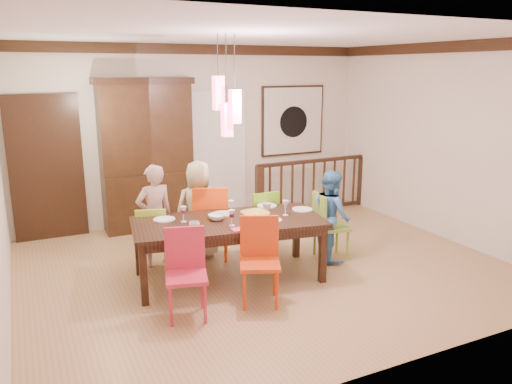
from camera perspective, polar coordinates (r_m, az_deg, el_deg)
name	(u,v)px	position (r m, az deg, el deg)	size (l,w,h in m)	color
floor	(265,267)	(6.60, 0.98, -8.52)	(6.00, 6.00, 0.00)	#A58150
ceiling	(266,35)	(6.11, 1.10, 17.50)	(6.00, 6.00, 0.00)	white
wall_back	(198,134)	(8.47, -6.62, 6.59)	(6.00, 6.00, 0.00)	silver
wall_right	(445,142)	(7.98, 20.75, 5.34)	(5.00, 5.00, 0.00)	silver
crown_molding	(266,42)	(6.10, 1.09, 16.75)	(6.00, 5.00, 0.16)	black
panel_door	(47,170)	(8.04, -22.80, 2.30)	(1.04, 0.07, 2.24)	black
white_doorway	(219,156)	(8.62, -4.27, 4.08)	(0.97, 0.05, 2.22)	silver
painting	(293,121)	(9.16, 4.23, 8.13)	(1.25, 0.06, 1.25)	black
pendant_cluster	(227,106)	(5.76, -3.36, 9.80)	(0.27, 0.21, 1.14)	#E6456D
dining_table	(228,226)	(6.03, -3.17, -3.91)	(2.40, 1.37, 0.75)	black
chair_far_left	(152,233)	(6.53, -11.79, -4.59)	(0.46, 0.46, 0.83)	#95BE2F
chair_far_mid	(211,216)	(6.75, -5.12, -2.76)	(0.61, 0.61, 1.03)	#F0490E
chair_far_right	(260,216)	(6.98, 0.44, -2.79)	(0.41, 0.41, 0.89)	#74BF23
chair_near_left	(186,269)	(5.19, -7.99, -8.76)	(0.51, 0.51, 0.93)	#C0253D
chair_near_mid	(260,257)	(5.43, 0.46, -7.41)	(0.56, 0.56, 0.95)	#C23A0F
chair_end_right	(332,221)	(6.79, 8.64, -3.33)	(0.48, 0.48, 0.91)	#7AA42D
china_hutch	(147,155)	(8.06, -12.37, 4.17)	(1.51, 0.46, 2.39)	black
balustrade	(314,184)	(8.99, 6.61, 0.87)	(2.31, 0.13, 0.96)	black
person_far_left	(155,216)	(6.56, -11.50, -2.70)	(0.49, 0.32, 1.35)	#D4A8A1
person_far_mid	(199,209)	(6.80, -6.52, -1.97)	(0.65, 0.42, 1.33)	beige
person_end_right	(331,215)	(6.74, 8.57, -2.66)	(0.60, 0.46, 1.22)	#4281BA
serving_bowl	(255,215)	(6.06, -0.11, -2.64)	(0.33, 0.33, 0.08)	gold
small_bowl	(217,217)	(6.02, -4.51, -2.88)	(0.21, 0.21, 0.07)	white
cup_left	(194,226)	(5.68, -7.06, -3.83)	(0.12, 0.12, 0.09)	silver
cup_right	(267,207)	(6.37, 1.24, -1.72)	(0.11, 0.11, 0.10)	silver
plate_far_left	(164,219)	(6.10, -10.45, -3.08)	(0.26, 0.26, 0.01)	white
plate_far_mid	(223,214)	(6.24, -3.77, -2.50)	(0.26, 0.26, 0.01)	white
plate_far_right	(267,206)	(6.59, 1.24, -1.58)	(0.26, 0.26, 0.01)	white
plate_near_left	(178,234)	(5.53, -8.95, -4.81)	(0.26, 0.26, 0.01)	white
plate_near_mid	(271,220)	(5.97, 1.74, -3.23)	(0.26, 0.26, 0.01)	white
plate_end_right	(302,209)	(6.45, 5.30, -1.98)	(0.26, 0.26, 0.01)	white
wine_glass_a	(183,214)	(5.96, -8.29, -2.53)	(0.08, 0.08, 0.19)	#590C19
wine_glass_b	(231,208)	(6.17, -2.85, -1.83)	(0.08, 0.08, 0.19)	silver
wine_glass_c	(232,218)	(5.76, -2.80, -2.97)	(0.08, 0.08, 0.19)	#590C19
wine_glass_d	(285,208)	(6.18, 3.39, -1.82)	(0.08, 0.08, 0.19)	silver
napkin	(239,229)	(5.64, -1.91, -4.29)	(0.18, 0.14, 0.01)	#D83359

